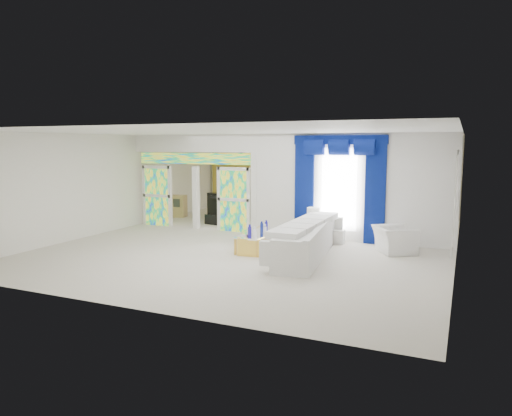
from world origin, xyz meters
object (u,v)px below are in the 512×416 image
at_px(coffee_table, 261,241).
at_px(grand_piano, 240,205).
at_px(white_sofa, 307,241).
at_px(console_table, 324,236).
at_px(armchair, 394,240).

bearing_deg(coffee_table, grand_piano, 121.73).
height_order(white_sofa, coffee_table, white_sofa).
bearing_deg(coffee_table, console_table, 48.22).
distance_m(armchair, grand_piano, 6.98).
relative_size(armchair, grand_piano, 0.52).
bearing_deg(armchair, white_sofa, 93.34).
xyz_separation_m(white_sofa, console_table, (-0.07, 1.73, -0.18)).
xyz_separation_m(coffee_table, console_table, (1.28, 1.43, -0.02)).
xyz_separation_m(coffee_table, grand_piano, (-2.77, 4.48, 0.27)).
bearing_deg(white_sofa, coffee_table, 160.60).
bearing_deg(grand_piano, coffee_table, -45.04).
xyz_separation_m(console_table, armchair, (1.96, -0.49, 0.14)).
bearing_deg(grand_piano, armchair, -17.33).
xyz_separation_m(white_sofa, grand_piano, (-4.12, 4.78, 0.12)).
bearing_deg(white_sofa, armchair, 26.33).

